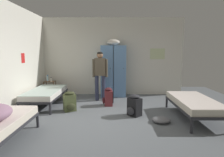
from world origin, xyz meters
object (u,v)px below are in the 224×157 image
Objects in this scene: backpack_maroon at (108,97)px; bed_right at (194,103)px; water_bottle at (48,78)px; backpack_black at (134,106)px; shelf_unit at (50,87)px; backpack_olive at (70,102)px; person_traveler at (100,71)px; locker_bank at (113,70)px; clothes_pile_grey at (161,120)px; lotion_bottle at (51,80)px; bed_left_rear at (46,93)px.

bed_right is at bearing -27.68° from backpack_maroon.
water_bottle is 0.41× the size of backpack_black.
shelf_unit reaches higher than backpack_olive.
person_traveler is at bearing 57.80° from backpack_olive.
locker_bank is 3.18m from bed_right.
locker_bank is at bearing 55.86° from person_traveler.
locker_bank is 3.08m from clothes_pile_grey.
lotion_bottle is (-4.24, 2.24, 0.25)m from bed_right.
backpack_olive is (1.11, -1.74, -0.09)m from shelf_unit.
shelf_unit is 4.88m from bed_right.
bed_right is (2.00, -2.41, -0.59)m from locker_bank.
water_bottle is at bearing 165.96° from shelf_unit.
person_traveler is at bearing 121.70° from backpack_black.
person_traveler reaches higher than bed_left_rear.
locker_bank is 0.79m from person_traveler.
person_traveler is at bearing -15.74° from shelf_unit.
shelf_unit is 3.89× the size of lotion_bottle.
clothes_pile_grey is at bearing -39.71° from backpack_black.
clothes_pile_grey is at bearing -48.60° from backpack_maroon.
person_traveler is (-2.44, 1.75, 0.60)m from bed_right.
water_bottle is at bearing 164.33° from person_traveler.
clothes_pile_grey is at bearing -20.30° from backpack_olive.
bed_left_rear is at bearing 164.43° from bed_right.
bed_left_rear is 2.78m from backpack_black.
backpack_black is at bearing -54.19° from backpack_maroon.
bed_right is 1.00× the size of bed_left_rear.
backpack_maroon is 1.93m from clothes_pile_grey.
clothes_pile_grey is (1.56, -2.07, -0.92)m from person_traveler.
lotion_bottle is 0.27× the size of backpack_olive.
clothes_pile_grey is at bearing -37.13° from shelf_unit.
backpack_black is 1.00× the size of backpack_olive.
clothes_pile_grey is (3.18, -1.45, -0.32)m from bed_left_rear.
shelf_unit is 0.34m from water_bottle.
backpack_olive is (-1.20, -1.86, -0.71)m from locker_bank.
locker_bank is 2.41m from backpack_black.
backpack_black is at bearing 140.29° from clothes_pile_grey.
lotion_bottle is at bearing -175.80° from locker_bank.
lotion_bottle reaches higher than clothes_pile_grey.
backpack_maroon is (-0.16, -1.28, -0.71)m from locker_bank.
backpack_black is 1.19m from backpack_maroon.
water_bottle is at bearing 143.92° from backpack_black.
backpack_maroon reaches higher than clothes_pile_grey.
water_bottle is 2.56m from backpack_maroon.
water_bottle is (-0.08, 0.02, 0.33)m from shelf_unit.
bed_left_rear is 1.05m from backpack_olive.
person_traveler is 2.96× the size of backpack_olive.
bed_left_rear is at bearing 179.94° from backpack_maroon.
lotion_bottle reaches higher than backpack_black.
bed_left_rear is 8.35× the size of water_bottle.
water_bottle is 0.53× the size of clothes_pile_grey.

